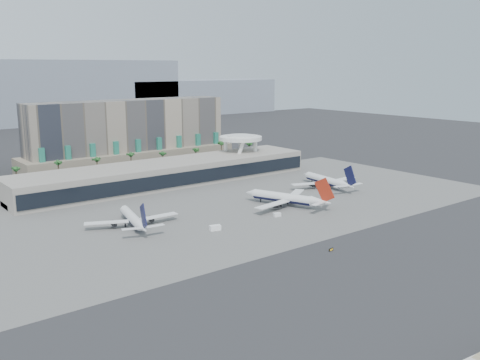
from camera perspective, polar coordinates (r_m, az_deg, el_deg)
ground at (r=209.81m, az=7.79°, el=-5.50°), size 900.00×900.00×0.00m
apron_pad at (r=249.64m, az=-1.27°, el=-2.54°), size 260.00×130.00×0.06m
mountain_ridge at (r=633.58m, az=-22.38°, el=8.15°), size 680.00×60.00×70.00m
hotel at (r=352.20m, az=-11.67°, el=4.27°), size 140.00×30.00×42.00m
terminal at (r=292.95m, az=-7.70°, el=0.84°), size 170.00×32.50×14.50m
saucer_structure at (r=326.52m, az=0.06°, el=4.22°), size 26.00×26.00×21.89m
palm_row at (r=325.86m, az=-9.79°, el=2.61°), size 157.80×2.80×13.10m
airliner_left at (r=217.69m, az=-11.34°, el=-4.04°), size 37.32×38.78×13.58m
airliner_centre at (r=245.45m, az=4.93°, el=-1.90°), size 41.15×42.48×15.40m
airliner_right at (r=286.03m, az=9.24°, el=-0.05°), size 41.07×42.54×14.73m
service_vehicle_a at (r=209.55m, az=-2.67°, el=-5.12°), size 4.68×3.09×2.10m
service_vehicle_b at (r=228.85m, az=3.97°, el=-3.71°), size 3.52×2.58×1.62m
taxiway_sign at (r=189.60m, az=9.69°, el=-7.33°), size 2.17×0.51×0.98m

